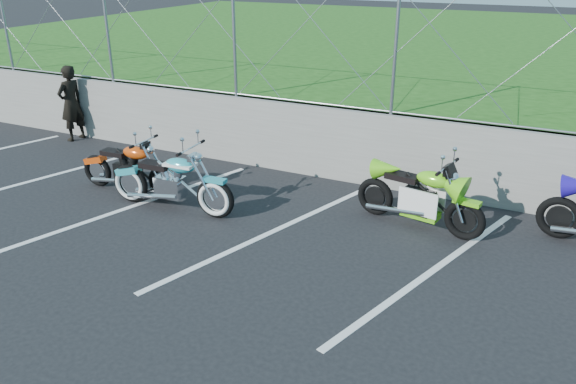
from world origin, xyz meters
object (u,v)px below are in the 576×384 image
at_px(sportbike_green, 421,199).
at_px(naked_orange, 130,169).
at_px(person_standing, 71,103).
at_px(cruiser_turquoise, 173,184).

bearing_deg(sportbike_green, naked_orange, -159.68).
xyz_separation_m(naked_orange, sportbike_green, (4.74, 0.83, 0.04)).
xyz_separation_m(sportbike_green, person_standing, (-7.85, 0.98, 0.36)).
xyz_separation_m(cruiser_turquoise, sportbike_green, (3.66, 1.10, 0.01)).
bearing_deg(cruiser_turquoise, sportbike_green, 13.60).
distance_m(cruiser_turquoise, sportbike_green, 3.82).
xyz_separation_m(naked_orange, person_standing, (-3.11, 1.81, 0.40)).
distance_m(naked_orange, sportbike_green, 4.81).
bearing_deg(naked_orange, person_standing, 147.82).
bearing_deg(naked_orange, cruiser_turquoise, -15.71).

